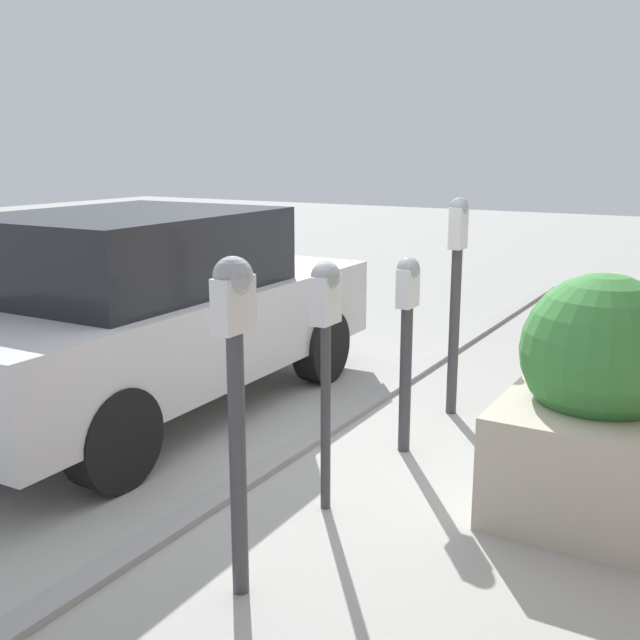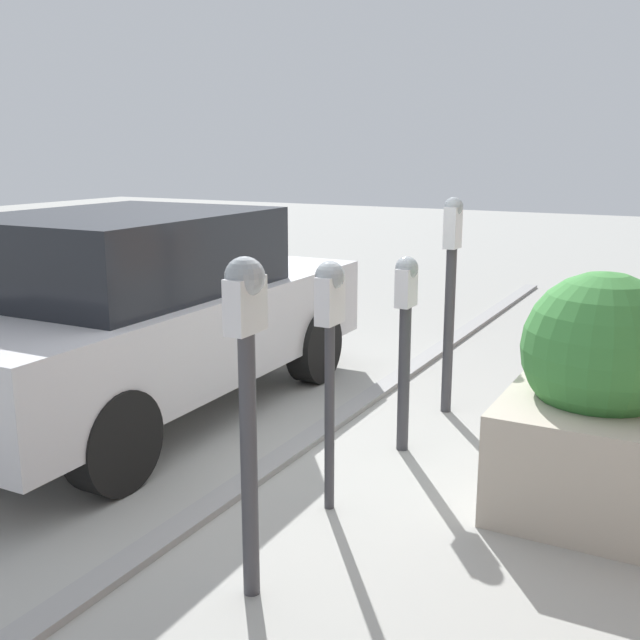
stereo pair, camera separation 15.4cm
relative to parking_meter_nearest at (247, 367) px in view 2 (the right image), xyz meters
The scene contains 8 objects.
ground_plane 1.82m from the parking_meter_nearest, 21.85° to the left, with size 40.00×40.00×0.00m, color #999993.
curb_strip 1.84m from the parking_meter_nearest, 24.65° to the left, with size 13.69×0.16×0.04m.
parking_meter_nearest is the anchor object (origin of this frame).
parking_meter_second 0.89m from the parking_meter_nearest, ahead, with size 0.18×0.15×1.37m.
parking_meter_middle 1.85m from the parking_meter_nearest, ahead, with size 0.17×0.15×1.28m.
parking_meter_fourth 2.68m from the parking_meter_nearest, ahead, with size 0.16×0.14×1.60m.
planter_box 2.06m from the parking_meter_nearest, 35.99° to the right, with size 1.15×0.95×1.31m.
parked_car_front 2.65m from the parking_meter_nearest, 51.73° to the left, with size 3.88×1.86×1.49m.
Camera 2 is at (-3.86, -2.23, 1.93)m, focal length 42.00 mm.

